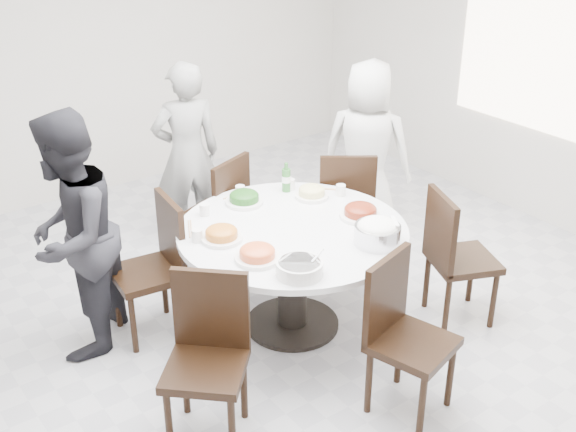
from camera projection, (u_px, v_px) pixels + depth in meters
floor at (267, 339)px, 4.84m from camera, size 6.00×6.00×0.01m
wall_back at (72, 47)px, 6.39m from camera, size 6.00×0.01×2.80m
wall_right at (570, 66)px, 5.82m from camera, size 0.01×6.00×2.80m
window at (571, 54)px, 5.76m from camera, size 0.04×2.20×1.40m
dining_table at (292, 278)px, 4.82m from camera, size 1.50×1.50×0.75m
chair_ne at (345, 204)px, 5.63m from camera, size 0.59×0.59×0.95m
chair_n at (212, 214)px, 5.48m from camera, size 0.55×0.55×0.95m
chair_nw at (146, 271)px, 4.71m from camera, size 0.47×0.47×0.95m
chair_sw at (205, 366)px, 3.82m from camera, size 0.59×0.59×0.95m
chair_s at (413, 341)px, 4.02m from camera, size 0.52×0.52×0.95m
chair_se at (463, 257)px, 4.88m from camera, size 0.55×0.55×0.95m
diner_right at (367, 152)px, 5.87m from camera, size 0.83×0.88×1.51m
diner_middle at (187, 155)px, 5.80m from camera, size 0.63×0.49×1.52m
diner_left at (71, 237)px, 4.44m from camera, size 0.97×0.98×1.60m
dish_greens at (244, 199)px, 4.98m from camera, size 0.26×0.26×0.07m
dish_pale at (312, 194)px, 5.07m from camera, size 0.24×0.24×0.06m
dish_orange at (222, 235)px, 4.50m from camera, size 0.26×0.26×0.07m
dish_redbrown at (360, 213)px, 4.78m from camera, size 0.28×0.28×0.07m
dish_tofu at (257, 255)px, 4.27m from camera, size 0.27×0.27×0.07m
rice_bowl at (377, 235)px, 4.45m from camera, size 0.29×0.29×0.12m
soup_bowl at (299, 268)px, 4.12m from camera, size 0.27×0.27×0.08m
beverage_bottle at (286, 177)px, 5.14m from camera, size 0.06×0.06×0.22m
tea_cups at (242, 193)px, 5.06m from camera, size 0.07×0.07×0.08m
chopsticks at (242, 194)px, 5.12m from camera, size 0.24×0.04×0.01m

